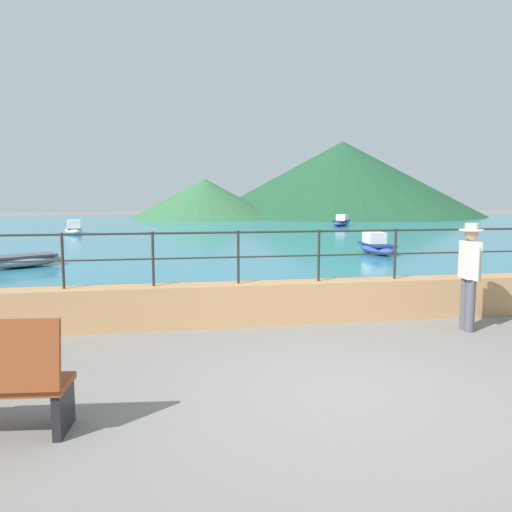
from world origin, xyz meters
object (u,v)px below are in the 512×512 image
(boat_3, at_px, (341,222))
(boat_5, at_px, (376,246))
(boat_4, at_px, (74,229))
(person_walking, at_px, (469,271))
(boat_0, at_px, (22,261))

(boat_3, relative_size, boat_5, 1.03)
(boat_4, bearing_deg, person_walking, -65.45)
(person_walking, height_order, boat_0, person_walking)
(person_walking, height_order, boat_4, person_walking)
(person_walking, height_order, boat_5, person_walking)
(person_walking, distance_m, boat_0, 12.40)
(boat_5, bearing_deg, person_walking, -105.07)
(boat_3, height_order, boat_4, same)
(boat_0, height_order, boat_3, boat_3)
(boat_0, bearing_deg, boat_4, 93.26)
(person_walking, distance_m, boat_4, 23.49)
(person_walking, relative_size, boat_4, 0.72)
(boat_0, xyz_separation_m, boat_5, (11.71, 1.51, 0.07))
(person_walking, xyz_separation_m, boat_5, (2.69, 9.99, -0.65))
(person_walking, bearing_deg, boat_0, 136.77)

